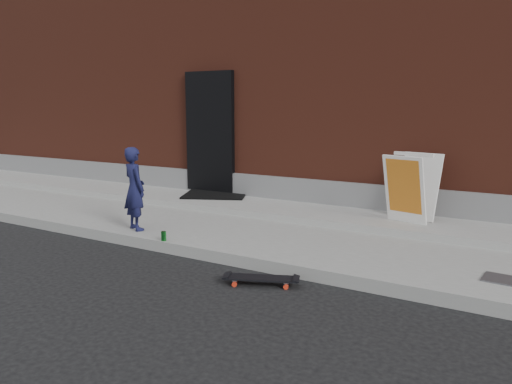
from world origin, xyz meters
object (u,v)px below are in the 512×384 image
Objects in this scene: pizza_sign at (411,187)px; child at (135,189)px; soda_can at (164,236)px; skateboard at (261,279)px.

child is at bearing -147.88° from pizza_sign.
pizza_sign is 3.53m from soda_can.
soda_can reaches higher than skateboard.
soda_can is at bearing -137.67° from pizza_sign.
soda_can is (-2.58, -2.35, -0.53)m from pizza_sign.
child is 2.63m from skateboard.
child is 3.92m from pizza_sign.
pizza_sign reaches higher than soda_can.
skateboard is at bearing -13.76° from soda_can.
pizza_sign reaches higher than skateboard.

